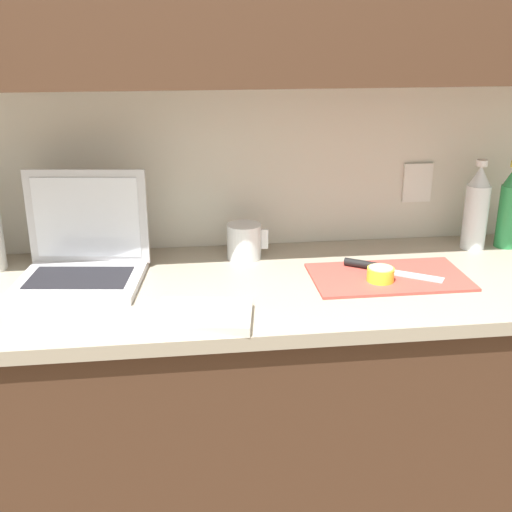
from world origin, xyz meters
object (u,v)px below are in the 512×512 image
object	(u,v)px
bottle_oil_tall	(510,208)
lemon_half_cut	(381,274)
cutting_board	(389,277)
knife	(376,267)
laptop	(83,255)
measuring_cup	(245,241)
bottle_green_soda	(477,208)

from	to	relation	value
bottle_oil_tall	lemon_half_cut	bearing A→B (deg)	-152.97
cutting_board	knife	world-z (taller)	knife
laptop	knife	world-z (taller)	laptop
cutting_board	bottle_oil_tall	xyz separation A→B (m)	(0.43, 0.21, 0.12)
cutting_board	bottle_oil_tall	bearing A→B (deg)	25.45
measuring_cup	cutting_board	bearing A→B (deg)	-29.07
laptop	cutting_board	bearing A→B (deg)	-0.29
measuring_cup	knife	bearing A→B (deg)	-25.09
lemon_half_cut	bottle_oil_tall	xyz separation A→B (m)	(0.47, 0.24, 0.09)
cutting_board	measuring_cup	bearing A→B (deg)	150.93
laptop	bottle_green_soda	size ratio (longest dim) A/B	1.31
lemon_half_cut	bottle_oil_tall	bearing A→B (deg)	27.03
lemon_half_cut	measuring_cup	world-z (taller)	measuring_cup
bottle_green_soda	bottle_oil_tall	world-z (taller)	bottle_green_soda
lemon_half_cut	measuring_cup	bearing A→B (deg)	144.65
laptop	measuring_cup	world-z (taller)	laptop
lemon_half_cut	bottle_green_soda	world-z (taller)	bottle_green_soda
laptop	bottle_green_soda	xyz separation A→B (m)	(1.14, 0.10, 0.06)
cutting_board	knife	xyz separation A→B (m)	(-0.02, 0.04, 0.01)
cutting_board	bottle_green_soda	world-z (taller)	bottle_green_soda
cutting_board	bottle_oil_tall	distance (m)	0.49
laptop	bottle_oil_tall	bearing A→B (deg)	11.83
laptop	cutting_board	size ratio (longest dim) A/B	0.86
bottle_oil_tall	bottle_green_soda	bearing A→B (deg)	-180.00
knife	measuring_cup	distance (m)	0.38
laptop	cutting_board	world-z (taller)	laptop
bottle_oil_tall	knife	bearing A→B (deg)	-160.30
knife	laptop	bearing A→B (deg)	-151.88
knife	measuring_cup	xyz separation A→B (m)	(-0.34, 0.16, 0.03)
laptop	lemon_half_cut	distance (m)	0.79
laptop	bottle_oil_tall	size ratio (longest dim) A/B	1.34
measuring_cup	bottle_green_soda	bearing A→B (deg)	0.21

